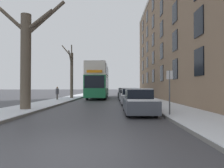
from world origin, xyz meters
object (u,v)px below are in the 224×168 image
at_px(bare_tree_left_1, 71,73).
at_px(parked_car_3, 124,93).
at_px(double_decker_bus, 98,80).
at_px(parked_car_1, 130,97).
at_px(pedestrian_left_sidewalk, 57,93).
at_px(parked_car_4, 123,93).
at_px(street_sign_post, 170,90).
at_px(parked_car_2, 126,95).
at_px(parked_car_0, 139,102).
at_px(bare_tree_left_0, 26,55).

distance_m(bare_tree_left_1, parked_car_3, 8.63).
xyz_separation_m(double_decker_bus, parked_car_1, (3.78, -10.14, -1.97)).
distance_m(bare_tree_left_1, pedestrian_left_sidewalk, 4.52).
relative_size(parked_car_3, parked_car_4, 0.89).
relative_size(parked_car_1, street_sign_post, 1.71).
bearing_deg(street_sign_post, parked_car_3, 93.95).
height_order(bare_tree_left_1, pedestrian_left_sidewalk, bare_tree_left_1).
bearing_deg(parked_car_2, parked_car_0, -90.00).
xyz_separation_m(bare_tree_left_0, pedestrian_left_sidewalk, (-0.93, 10.26, -2.74)).
xyz_separation_m(bare_tree_left_0, parked_car_0, (7.20, -0.96, -2.96)).
xyz_separation_m(double_decker_bus, parked_car_2, (3.78, -4.12, -2.02)).
xyz_separation_m(parked_car_2, street_sign_post, (1.40, -14.09, 0.77)).
relative_size(double_decker_bus, parked_car_0, 2.45).
bearing_deg(bare_tree_left_1, parked_car_0, -63.91).
height_order(bare_tree_left_1, parked_car_4, bare_tree_left_1).
distance_m(bare_tree_left_1, parked_car_4, 12.17).
distance_m(double_decker_bus, parked_car_1, 11.00).
xyz_separation_m(parked_car_0, pedestrian_left_sidewalk, (-8.13, 11.23, 0.22)).
distance_m(bare_tree_left_0, parked_car_1, 9.50).
height_order(bare_tree_left_0, parked_car_0, bare_tree_left_0).
relative_size(double_decker_bus, pedestrian_left_sidewalk, 6.71).
xyz_separation_m(parked_car_1, pedestrian_left_sidewalk, (-8.13, 4.82, 0.22)).
distance_m(bare_tree_left_0, bare_tree_left_1, 13.86).
bearing_deg(bare_tree_left_0, street_sign_post, -16.98).
height_order(bare_tree_left_1, parked_car_2, bare_tree_left_1).
relative_size(parked_car_0, pedestrian_left_sidewalk, 2.74).
bearing_deg(double_decker_bus, parked_car_0, -77.15).
relative_size(parked_car_2, parked_car_4, 0.87).
distance_m(bare_tree_left_0, street_sign_post, 9.27).
height_order(bare_tree_left_0, pedestrian_left_sidewalk, bare_tree_left_0).
height_order(bare_tree_left_1, street_sign_post, bare_tree_left_1).
xyz_separation_m(double_decker_bus, pedestrian_left_sidewalk, (-4.36, -5.32, -1.75)).
xyz_separation_m(bare_tree_left_0, street_sign_post, (8.60, -2.63, -2.24)).
height_order(bare_tree_left_0, parked_car_3, bare_tree_left_0).
bearing_deg(parked_car_2, parked_car_4, 90.00).
bearing_deg(street_sign_post, parked_car_4, 93.09).
xyz_separation_m(double_decker_bus, parked_car_3, (3.78, 1.99, -1.97)).
height_order(parked_car_2, parked_car_3, parked_car_3).
bearing_deg(bare_tree_left_1, bare_tree_left_0, -89.78).
xyz_separation_m(parked_car_1, street_sign_post, (1.40, -8.07, 0.72)).
bearing_deg(pedestrian_left_sidewalk, street_sign_post, 12.72).
xyz_separation_m(bare_tree_left_1, street_sign_post, (8.65, -16.49, -2.09)).
distance_m(double_decker_bus, street_sign_post, 18.97).
relative_size(bare_tree_left_0, parked_car_4, 1.61).
bearing_deg(pedestrian_left_sidewalk, parked_car_3, 108.23).
bearing_deg(parked_car_2, bare_tree_left_1, 161.70).
height_order(double_decker_bus, parked_car_4, double_decker_bus).
distance_m(double_decker_bus, pedestrian_left_sidewalk, 7.10).
relative_size(parked_car_0, street_sign_post, 1.85).
xyz_separation_m(bare_tree_left_1, parked_car_0, (7.26, -14.83, -2.81)).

